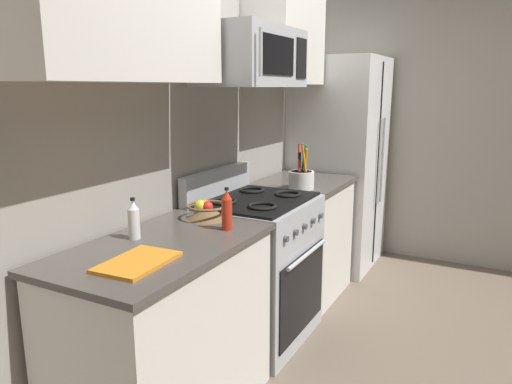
% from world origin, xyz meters
% --- Properties ---
extents(ground_plane, '(16.00, 16.00, 0.00)m').
position_xyz_m(ground_plane, '(0.00, 0.00, 0.00)').
color(ground_plane, '#6B5B4C').
extents(wall_back, '(8.00, 0.10, 2.60)m').
position_xyz_m(wall_back, '(0.00, 1.08, 1.30)').
color(wall_back, '#9E998E').
rests_on(wall_back, ground).
extents(counter_left, '(1.09, 0.63, 0.91)m').
position_xyz_m(counter_left, '(-0.93, 0.69, 0.46)').
color(counter_left, silver).
rests_on(counter_left, ground).
extents(range_oven, '(0.76, 0.67, 1.09)m').
position_xyz_m(range_oven, '(-0.00, 0.69, 0.47)').
color(range_oven, '#B2B5BA').
rests_on(range_oven, ground).
extents(counter_right, '(0.76, 0.63, 0.91)m').
position_xyz_m(counter_right, '(0.77, 0.69, 0.46)').
color(counter_right, silver).
rests_on(counter_right, ground).
extents(refrigerator, '(0.82, 0.74, 1.86)m').
position_xyz_m(refrigerator, '(1.58, 0.68, 0.93)').
color(refrigerator, silver).
rests_on(refrigerator, ground).
extents(wall_right, '(0.10, 8.00, 2.60)m').
position_xyz_m(wall_right, '(2.09, 0.00, 1.30)').
color(wall_right, '#9E998E').
rests_on(wall_right, ground).
extents(microwave, '(0.75, 0.44, 0.34)m').
position_xyz_m(microwave, '(-0.00, 0.72, 1.78)').
color(microwave, '#B2B5BA').
extents(upper_cabinets_right, '(0.75, 0.34, 0.73)m').
position_xyz_m(upper_cabinets_right, '(0.77, 0.86, 1.99)').
color(upper_cabinets_right, silver).
extents(utensil_crock, '(0.18, 0.18, 0.33)m').
position_xyz_m(utensil_crock, '(0.48, 0.59, 0.98)').
color(utensil_crock, white).
rests_on(utensil_crock, counter_right).
extents(fruit_basket, '(0.23, 0.23, 0.10)m').
position_xyz_m(fruit_basket, '(-0.48, 0.74, 0.96)').
color(fruit_basket, brown).
rests_on(fruit_basket, counter_left).
extents(cutting_board, '(0.34, 0.23, 0.02)m').
position_xyz_m(cutting_board, '(-1.18, 0.61, 0.92)').
color(cutting_board, orange).
rests_on(cutting_board, counter_left).
extents(bottle_hot_sauce, '(0.05, 0.05, 0.21)m').
position_xyz_m(bottle_hot_sauce, '(-0.61, 0.54, 1.01)').
color(bottle_hot_sauce, red).
rests_on(bottle_hot_sauce, counter_left).
extents(bottle_vinegar, '(0.05, 0.05, 0.20)m').
position_xyz_m(bottle_vinegar, '(-0.93, 0.85, 1.00)').
color(bottle_vinegar, silver).
rests_on(bottle_vinegar, counter_left).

